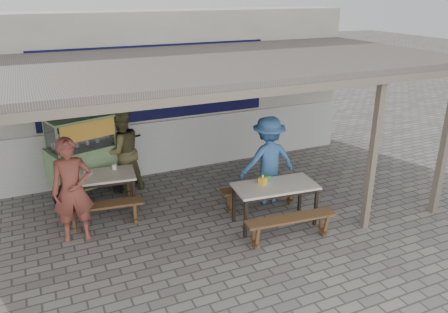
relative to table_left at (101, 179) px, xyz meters
The scene contains 17 objects.
ground 2.43m from the table_left, 41.59° to the right, with size 60.00×60.00×0.00m, color slate.
back_wall 2.88m from the table_left, 49.30° to the left, with size 9.00×1.28×3.50m.
warung_roof 2.78m from the table_left, 20.28° to the right, with size 9.00×4.21×2.81m.
table_left is the anchor object (origin of this frame).
bench_left_street 0.69m from the table_left, 96.88° to the right, with size 1.36×0.44×0.45m.
bench_left_wall 0.69m from the table_left, 83.12° to the left, with size 1.36×0.44×0.45m.
table_right 3.19m from the table_left, 32.12° to the right, with size 1.50×0.84×0.75m.
bench_right_street 3.53m from the table_left, 41.39° to the right, with size 1.56×0.43×0.45m.
bench_right_wall 2.98m from the table_left, 21.10° to the right, with size 1.56×0.43×0.45m.
vendor_cart 0.87m from the table_left, 98.64° to the left, with size 1.97×1.23×1.67m.
patron_street_side 0.98m from the table_left, 125.63° to the right, with size 0.65×0.42×1.77m, color brown.
patron_wall_side 0.97m from the table_left, 53.55° to the left, with size 0.85×0.66×1.74m, color brown.
patron_right_table 3.15m from the table_left, 15.81° to the right, with size 1.11×0.64×1.72m, color #36639D.
tissue_box 2.97m from the table_left, 31.86° to the right, with size 0.12×0.12×0.12m, color gold.
donation_box 3.02m from the table_left, 29.52° to the right, with size 0.17×0.11×0.11m, color #327242.
condiment_jar 0.36m from the table_left, 30.54° to the left, with size 0.09×0.09×0.10m, color white.
condiment_bowl 0.25m from the table_left, 149.41° to the left, with size 0.18×0.18×0.04m, color silver.
Camera 1 is at (-2.68, -6.05, 3.93)m, focal length 35.00 mm.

